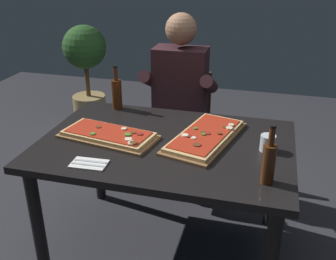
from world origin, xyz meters
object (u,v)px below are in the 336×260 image
diner_chair (182,122)px  seated_diner (179,96)px  pizza_rectangular_left (205,136)px  pizza_rectangular_front (109,135)px  tumbler_near_camera (268,144)px  dining_table (166,157)px  wine_bottle_dark (117,93)px  potted_plant_corner (86,70)px  oil_bottle_amber (269,162)px

diner_chair → seated_diner: (0.00, -0.12, 0.26)m
pizza_rectangular_left → pizza_rectangular_front: bearing=-167.1°
pizza_rectangular_front → tumbler_near_camera: tumbler_near_camera is taller
dining_table → wine_bottle_dark: bearing=137.9°
dining_table → potted_plant_corner: size_ratio=1.31×
tumbler_near_camera → seated_diner: (-0.65, 0.70, -0.04)m
potted_plant_corner → diner_chair: bearing=-31.6°
diner_chair → potted_plant_corner: bearing=148.4°
dining_table → pizza_rectangular_left: size_ratio=2.15×
oil_bottle_amber → seated_diner: size_ratio=0.22×
pizza_rectangular_left → oil_bottle_amber: (0.35, -0.37, 0.09)m
wine_bottle_dark → diner_chair: (0.35, 0.45, -0.36)m
wine_bottle_dark → oil_bottle_amber: bearing=-34.4°
pizza_rectangular_left → seated_diner: bearing=115.4°
tumbler_near_camera → potted_plant_corner: (-1.79, 1.52, -0.15)m
wine_bottle_dark → seated_diner: bearing=43.6°
pizza_rectangular_left → tumbler_near_camera: 0.35m
pizza_rectangular_front → seated_diner: 0.81m
diner_chair → seated_diner: 0.28m
diner_chair → potted_plant_corner: potted_plant_corner is taller
wine_bottle_dark → potted_plant_corner: (-0.80, 1.15, -0.22)m
potted_plant_corner → seated_diner: bearing=-35.7°
pizza_rectangular_front → oil_bottle_amber: (0.88, -0.25, 0.09)m
pizza_rectangular_left → tumbler_near_camera: tumbler_near_camera is taller
pizza_rectangular_left → dining_table: bearing=-158.2°
oil_bottle_amber → diner_chair: oil_bottle_amber is taller
tumbler_near_camera → potted_plant_corner: potted_plant_corner is taller
wine_bottle_dark → oil_bottle_amber: 1.22m
oil_bottle_amber → tumbler_near_camera: 0.33m
pizza_rectangular_left → potted_plant_corner: size_ratio=0.61×
potted_plant_corner → pizza_rectangular_left: bearing=-45.4°
dining_table → seated_diner: 0.75m
wine_bottle_dark → oil_bottle_amber: size_ratio=1.03×
wine_bottle_dark → seated_diner: seated_diner is taller
pizza_rectangular_left → diner_chair: bearing=111.8°
pizza_rectangular_front → oil_bottle_amber: 0.92m
pizza_rectangular_front → seated_diner: bearing=73.9°
diner_chair → potted_plant_corner: size_ratio=0.81×
wine_bottle_dark → pizza_rectangular_left: bearing=-26.2°
pizza_rectangular_left → seated_diner: seated_diner is taller
seated_diner → dining_table: bearing=-82.1°
dining_table → potted_plant_corner: bearing=128.6°
dining_table → seated_diner: (-0.10, 0.74, 0.10)m
oil_bottle_amber → potted_plant_corner: bearing=134.4°
wine_bottle_dark → tumbler_near_camera: 1.07m
seated_diner → pizza_rectangular_front: bearing=-106.1°
tumbler_near_camera → oil_bottle_amber: bearing=-88.4°
dining_table → diner_chair: diner_chair is taller
diner_chair → pizza_rectangular_front: bearing=-104.0°
dining_table → tumbler_near_camera: tumbler_near_camera is taller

